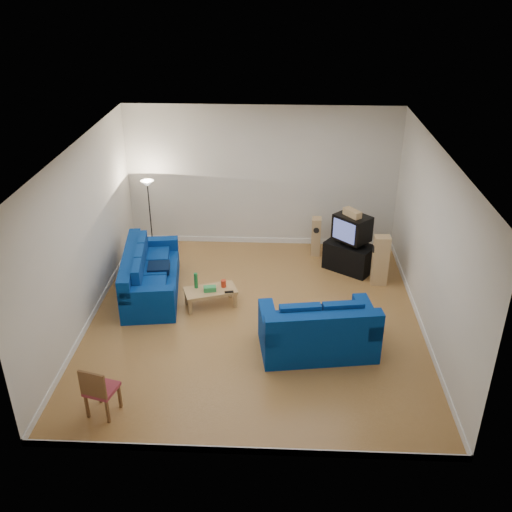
{
  "coord_description": "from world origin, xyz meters",
  "views": [
    {
      "loc": [
        0.43,
        -8.78,
        5.82
      ],
      "look_at": [
        0.0,
        0.4,
        1.1
      ],
      "focal_mm": 40.0,
      "sensor_mm": 36.0,
      "label": 1
    }
  ],
  "objects_px": {
    "tv_stand": "(349,257)",
    "television": "(352,228)",
    "sofa_loveseat": "(318,333)",
    "sofa_three_seat": "(148,278)",
    "coffee_table": "(210,292)"
  },
  "relations": [
    {
      "from": "sofa_three_seat",
      "to": "coffee_table",
      "type": "distance_m",
      "value": 1.34
    },
    {
      "from": "tv_stand",
      "to": "television",
      "type": "relative_size",
      "value": 1.16
    },
    {
      "from": "sofa_three_seat",
      "to": "tv_stand",
      "type": "xyz_separation_m",
      "value": [
        4.03,
        1.15,
        -0.03
      ]
    },
    {
      "from": "sofa_loveseat",
      "to": "tv_stand",
      "type": "relative_size",
      "value": 2.05
    },
    {
      "from": "sofa_three_seat",
      "to": "television",
      "type": "distance_m",
      "value": 4.26
    },
    {
      "from": "sofa_loveseat",
      "to": "coffee_table",
      "type": "distance_m",
      "value": 2.38
    },
    {
      "from": "sofa_three_seat",
      "to": "coffee_table",
      "type": "xyz_separation_m",
      "value": [
        1.28,
        -0.42,
        -0.03
      ]
    },
    {
      "from": "sofa_loveseat",
      "to": "television",
      "type": "bearing_deg",
      "value": 66.06
    },
    {
      "from": "sofa_loveseat",
      "to": "tv_stand",
      "type": "distance_m",
      "value": 3.03
    },
    {
      "from": "tv_stand",
      "to": "sofa_loveseat",
      "type": "bearing_deg",
      "value": -70.73
    },
    {
      "from": "sofa_three_seat",
      "to": "tv_stand",
      "type": "relative_size",
      "value": 2.45
    },
    {
      "from": "television",
      "to": "coffee_table",
      "type": "bearing_deg",
      "value": -105.0
    },
    {
      "from": "sofa_loveseat",
      "to": "tv_stand",
      "type": "xyz_separation_m",
      "value": [
        0.8,
        2.92,
        -0.06
      ]
    },
    {
      "from": "sofa_loveseat",
      "to": "tv_stand",
      "type": "bearing_deg",
      "value": 66.22
    },
    {
      "from": "sofa_three_seat",
      "to": "television",
      "type": "bearing_deg",
      "value": 98.31
    }
  ]
}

